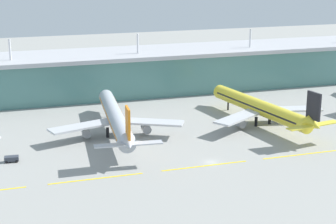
% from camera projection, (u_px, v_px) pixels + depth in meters
% --- Properties ---
extents(ground_plane, '(600.00, 600.00, 0.00)m').
position_uv_depth(ground_plane, '(211.00, 162.00, 176.22)').
color(ground_plane, gray).
extents(terminal_building, '(288.00, 34.00, 28.72)m').
position_uv_depth(terminal_building, '(135.00, 72.00, 261.92)').
color(terminal_building, slate).
rests_on(terminal_building, ground).
extents(airliner_near_middle, '(48.60, 72.31, 18.90)m').
position_uv_depth(airliner_near_middle, '(116.00, 118.00, 200.37)').
color(airliner_near_middle, '#ADB2BC').
rests_on(airliner_near_middle, ground).
extents(airliner_far_middle, '(48.06, 66.61, 18.90)m').
position_uv_depth(airliner_far_middle, '(261.00, 108.00, 213.93)').
color(airliner_far_middle, yellow).
rests_on(airliner_far_middle, ground).
extents(taxiway_stripe_mid_west, '(28.00, 0.70, 0.04)m').
position_uv_depth(taxiway_stripe_mid_west, '(96.00, 179.00, 163.25)').
color(taxiway_stripe_mid_west, yellow).
rests_on(taxiway_stripe_mid_west, ground).
extents(taxiway_stripe_centre, '(28.00, 0.70, 0.04)m').
position_uv_depth(taxiway_stripe_centre, '(205.00, 166.00, 173.07)').
color(taxiway_stripe_centre, yellow).
rests_on(taxiway_stripe_centre, ground).
extents(taxiway_stripe_mid_east, '(28.00, 0.70, 0.04)m').
position_uv_depth(taxiway_stripe_mid_east, '(302.00, 154.00, 182.89)').
color(taxiway_stripe_mid_east, yellow).
rests_on(taxiway_stripe_mid_east, ground).
extents(pushback_tug, '(4.56, 2.79, 1.85)m').
position_uv_depth(pushback_tug, '(11.00, 159.00, 176.18)').
color(pushback_tug, '#333842').
rests_on(pushback_tug, ground).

